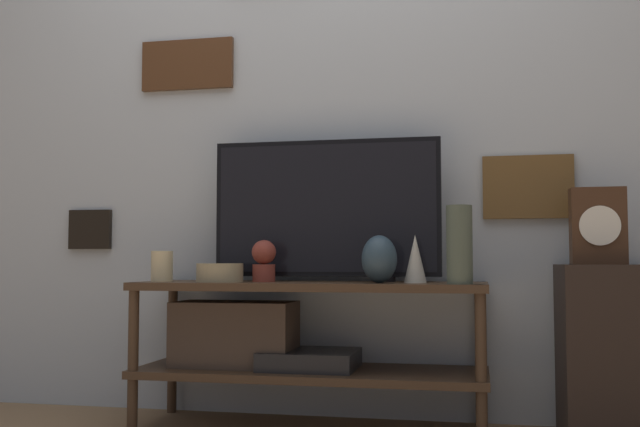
{
  "coord_description": "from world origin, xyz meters",
  "views": [
    {
      "loc": [
        0.64,
        -2.58,
        0.64
      ],
      "look_at": [
        0.04,
        0.26,
        0.82
      ],
      "focal_mm": 42.0,
      "sensor_mm": 36.0,
      "label": 1
    }
  ],
  "objects_px": {
    "vase_urn_stoneware": "(379,259)",
    "vase_tall_ceramic": "(459,245)",
    "vase_wide_bowl": "(220,273)",
    "vase_slim_bronze": "(415,259)",
    "television": "(326,208)",
    "mantel_clock": "(598,226)",
    "candle_jar": "(162,266)",
    "decorative_bust": "(264,260)"
  },
  "relations": [
    {
      "from": "mantel_clock",
      "to": "vase_urn_stoneware",
      "type": "bearing_deg",
      "value": -172.47
    },
    {
      "from": "vase_wide_bowl",
      "to": "decorative_bust",
      "type": "height_order",
      "value": "decorative_bust"
    },
    {
      "from": "vase_slim_bronze",
      "to": "mantel_clock",
      "type": "height_order",
      "value": "mantel_clock"
    },
    {
      "from": "mantel_clock",
      "to": "vase_tall_ceramic",
      "type": "bearing_deg",
      "value": -160.44
    },
    {
      "from": "vase_tall_ceramic",
      "to": "television",
      "type": "bearing_deg",
      "value": 155.33
    },
    {
      "from": "vase_urn_stoneware",
      "to": "vase_slim_bronze",
      "type": "xyz_separation_m",
      "value": [
        0.13,
        0.05,
        0.0
      ]
    },
    {
      "from": "television",
      "to": "vase_slim_bronze",
      "type": "relative_size",
      "value": 5.08
    },
    {
      "from": "vase_urn_stoneware",
      "to": "vase_slim_bronze",
      "type": "distance_m",
      "value": 0.14
    },
    {
      "from": "candle_jar",
      "to": "vase_urn_stoneware",
      "type": "bearing_deg",
      "value": -2.83
    },
    {
      "from": "vase_slim_bronze",
      "to": "television",
      "type": "bearing_deg",
      "value": 161.58
    },
    {
      "from": "television",
      "to": "vase_wide_bowl",
      "type": "height_order",
      "value": "television"
    },
    {
      "from": "vase_urn_stoneware",
      "to": "candle_jar",
      "type": "height_order",
      "value": "vase_urn_stoneware"
    },
    {
      "from": "vase_wide_bowl",
      "to": "vase_urn_stoneware",
      "type": "bearing_deg",
      "value": -0.74
    },
    {
      "from": "vase_slim_bronze",
      "to": "candle_jar",
      "type": "xyz_separation_m",
      "value": [
        -1.01,
        -0.01,
        -0.03
      ]
    },
    {
      "from": "television",
      "to": "vase_tall_ceramic",
      "type": "distance_m",
      "value": 0.6
    },
    {
      "from": "vase_wide_bowl",
      "to": "decorative_bust",
      "type": "xyz_separation_m",
      "value": [
        0.16,
        0.05,
        0.05
      ]
    },
    {
      "from": "vase_urn_stoneware",
      "to": "candle_jar",
      "type": "distance_m",
      "value": 0.88
    },
    {
      "from": "vase_slim_bronze",
      "to": "vase_wide_bowl",
      "type": "bearing_deg",
      "value": -176.67
    },
    {
      "from": "television",
      "to": "decorative_bust",
      "type": "xyz_separation_m",
      "value": [
        -0.23,
        -0.11,
        -0.21
      ]
    },
    {
      "from": "vase_wide_bowl",
      "to": "mantel_clock",
      "type": "relative_size",
      "value": 0.65
    },
    {
      "from": "television",
      "to": "vase_wide_bowl",
      "type": "xyz_separation_m",
      "value": [
        -0.39,
        -0.16,
        -0.26
      ]
    },
    {
      "from": "vase_tall_ceramic",
      "to": "candle_jar",
      "type": "xyz_separation_m",
      "value": [
        -1.17,
        0.11,
        -0.08
      ]
    },
    {
      "from": "television",
      "to": "mantel_clock",
      "type": "relative_size",
      "value": 3.28
    },
    {
      "from": "vase_slim_bronze",
      "to": "candle_jar",
      "type": "bearing_deg",
      "value": -179.53
    },
    {
      "from": "vase_urn_stoneware",
      "to": "mantel_clock",
      "type": "relative_size",
      "value": 0.63
    },
    {
      "from": "vase_urn_stoneware",
      "to": "vase_wide_bowl",
      "type": "bearing_deg",
      "value": 179.26
    },
    {
      "from": "vase_wide_bowl",
      "to": "vase_tall_ceramic",
      "type": "xyz_separation_m",
      "value": [
        0.92,
        -0.08,
        0.1
      ]
    },
    {
      "from": "vase_urn_stoneware",
      "to": "decorative_bust",
      "type": "height_order",
      "value": "vase_urn_stoneware"
    },
    {
      "from": "vase_urn_stoneware",
      "to": "vase_slim_bronze",
      "type": "height_order",
      "value": "vase_slim_bronze"
    },
    {
      "from": "television",
      "to": "vase_slim_bronze",
      "type": "distance_m",
      "value": 0.43
    },
    {
      "from": "vase_wide_bowl",
      "to": "vase_slim_bronze",
      "type": "bearing_deg",
      "value": 3.33
    },
    {
      "from": "vase_wide_bowl",
      "to": "candle_jar",
      "type": "distance_m",
      "value": 0.26
    },
    {
      "from": "vase_urn_stoneware",
      "to": "vase_tall_ceramic",
      "type": "relative_size",
      "value": 0.64
    },
    {
      "from": "vase_urn_stoneware",
      "to": "television",
      "type": "bearing_deg",
      "value": 143.76
    },
    {
      "from": "television",
      "to": "candle_jar",
      "type": "relative_size",
      "value": 7.55
    },
    {
      "from": "vase_wide_bowl",
      "to": "vase_tall_ceramic",
      "type": "distance_m",
      "value": 0.93
    },
    {
      "from": "vase_wide_bowl",
      "to": "television",
      "type": "bearing_deg",
      "value": 23.08
    },
    {
      "from": "vase_urn_stoneware",
      "to": "vase_slim_bronze",
      "type": "bearing_deg",
      "value": 22.04
    },
    {
      "from": "vase_wide_bowl",
      "to": "vase_slim_bronze",
      "type": "xyz_separation_m",
      "value": [
        0.75,
        0.04,
        0.05
      ]
    },
    {
      "from": "television",
      "to": "decorative_bust",
      "type": "relative_size",
      "value": 5.59
    },
    {
      "from": "vase_urn_stoneware",
      "to": "vase_tall_ceramic",
      "type": "bearing_deg",
      "value": -13.48
    },
    {
      "from": "mantel_clock",
      "to": "vase_wide_bowl",
      "type": "bearing_deg",
      "value": -176.11
    }
  ]
}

